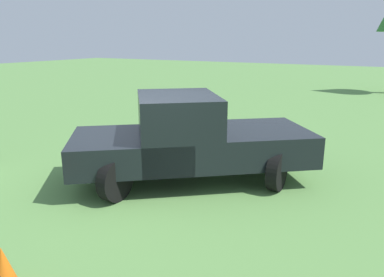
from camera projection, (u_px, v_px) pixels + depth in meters
name	position (u px, v px, depth m)	size (l,w,h in m)	color
ground_plane	(159.00, 187.00, 7.42)	(80.00, 80.00, 0.00)	#5B8C47
pickup_truck	(186.00, 136.00, 7.58)	(4.60, 5.03, 1.82)	black
traffic_cone	(4.00, 268.00, 4.33)	(0.32, 0.32, 0.55)	orange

